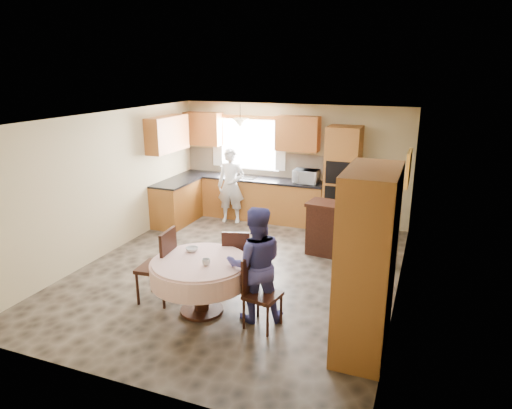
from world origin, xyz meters
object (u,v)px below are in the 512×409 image
object	(u,v)px
oven_tower	(342,179)
chair_right	(257,288)
dining_table	(200,272)
chair_back	(237,257)
cupboard	(367,263)
person_sink	(231,186)
sideboard	(342,232)
chair_left	(161,262)
person_dining	(256,264)

from	to	relation	value
oven_tower	chair_right	size ratio (longest dim) A/B	2.25
dining_table	chair_back	bearing A→B (deg)	74.34
cupboard	person_sink	xyz separation A→B (m)	(-3.36, 3.72, -0.29)
person_sink	chair_back	bearing A→B (deg)	-74.05
dining_table	chair_right	bearing A→B (deg)	-2.40
cupboard	sideboard	bearing A→B (deg)	105.96
cupboard	chair_left	size ratio (longest dim) A/B	2.03
chair_right	person_dining	size ratio (longest dim) A/B	0.61
dining_table	person_sink	world-z (taller)	person_sink
oven_tower	person_dining	distance (m)	3.96
sideboard	cupboard	distance (m)	2.85
chair_back	person_dining	xyz separation A→B (m)	(0.54, -0.62, 0.24)
cupboard	chair_back	distance (m)	2.19
chair_back	dining_table	bearing A→B (deg)	56.47
chair_left	chair_back	xyz separation A→B (m)	(0.86, 0.66, -0.06)
person_sink	person_dining	world-z (taller)	person_sink
dining_table	person_dining	xyz separation A→B (m)	(0.75, 0.12, 0.18)
cupboard	dining_table	xyz separation A→B (m)	(-2.17, 0.06, -0.50)
dining_table	chair_left	distance (m)	0.66
sideboard	chair_back	distance (m)	2.23
cupboard	chair_right	size ratio (longest dim) A/B	2.32
dining_table	chair_left	xyz separation A→B (m)	(-0.66, 0.07, 0.00)
dining_table	chair_back	distance (m)	0.77
cupboard	chair_right	bearing A→B (deg)	179.11
oven_tower	person_dining	bearing A→B (deg)	-95.08
sideboard	person_dining	xyz separation A→B (m)	(-0.66, -2.50, 0.33)
chair_back	person_dining	size ratio (longest dim) A/B	0.63
person_sink	person_dining	distance (m)	4.04
cupboard	chair_back	bearing A→B (deg)	158.03
oven_tower	cupboard	size ratio (longest dim) A/B	0.97
chair_left	oven_tower	bearing A→B (deg)	151.05
sideboard	dining_table	world-z (taller)	sideboard
person_sink	person_dining	xyz separation A→B (m)	(1.94, -3.54, -0.03)
dining_table	person_dining	world-z (taller)	person_dining
cupboard	person_sink	bearing A→B (deg)	132.16
dining_table	oven_tower	bearing A→B (deg)	74.83
cupboard	person_sink	size ratio (longest dim) A/B	1.36
chair_left	sideboard	bearing A→B (deg)	135.83
sideboard	person_sink	bearing A→B (deg)	164.95
oven_tower	chair_back	size ratio (longest dim) A/B	2.18
cupboard	dining_table	world-z (taller)	cupboard
person_dining	person_sink	bearing A→B (deg)	-86.80
sideboard	chair_left	world-z (taller)	chair_left
sideboard	person_sink	size ratio (longest dim) A/B	0.78
oven_tower	dining_table	size ratio (longest dim) A/B	1.59
oven_tower	cupboard	distance (m)	4.24
oven_tower	chair_left	xyz separation A→B (m)	(-1.75, -3.98, -0.46)
cupboard	chair_left	xyz separation A→B (m)	(-2.82, 0.13, -0.50)
chair_left	person_sink	size ratio (longest dim) A/B	0.67
dining_table	chair_back	xyz separation A→B (m)	(0.21, 0.74, -0.06)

